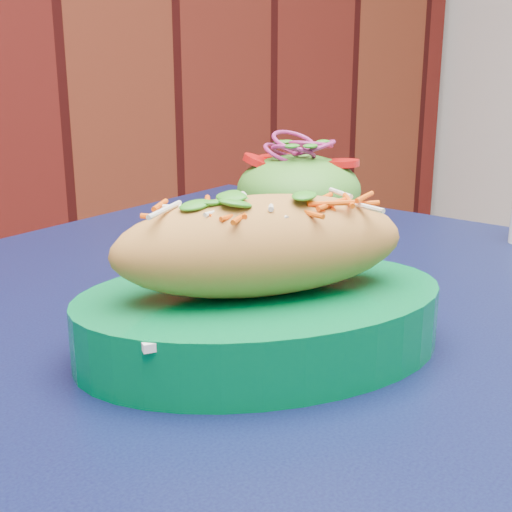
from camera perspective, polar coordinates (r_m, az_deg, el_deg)
cafe_table at (r=0.70m, az=2.32°, el=-10.20°), size 1.01×1.01×0.75m
banh_mi_basket at (r=0.54m, az=0.41°, el=-2.82°), size 0.33×0.26×0.13m
salad_plate at (r=0.90m, az=3.41°, el=4.86°), size 0.23×0.23×0.12m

